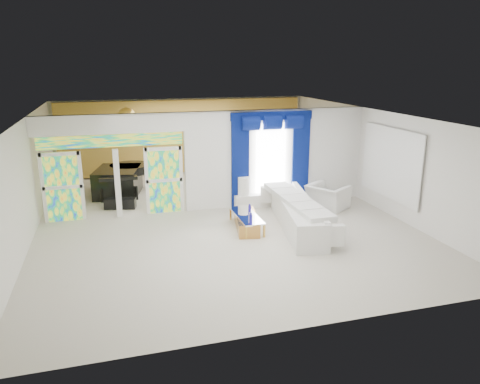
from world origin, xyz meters
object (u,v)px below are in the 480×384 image
object	(u,v)px
white_sofa	(297,215)
console_table	(253,201)
grand_piano	(118,182)
coffee_table	(246,222)
armchair	(328,197)

from	to	relation	value
white_sofa	console_table	xyz separation A→B (m)	(-0.60, 2.10, -0.17)
white_sofa	grand_piano	xyz separation A→B (m)	(-4.62, 4.69, 0.09)
coffee_table	armchair	distance (m)	3.11
armchair	grand_piano	xyz separation A→B (m)	(-6.20, 3.37, 0.09)
console_table	armchair	size ratio (longest dim) A/B	1.06
coffee_table	grand_piano	bearing A→B (deg)	126.65
white_sofa	console_table	distance (m)	2.19
console_table	grand_piano	xyz separation A→B (m)	(-4.02, 2.59, 0.25)
coffee_table	white_sofa	bearing A→B (deg)	-12.53
white_sofa	coffee_table	distance (m)	1.39
console_table	coffee_table	bearing A→B (deg)	-112.71
armchair	coffee_table	bearing A→B (deg)	77.33
coffee_table	console_table	world-z (taller)	console_table
coffee_table	armchair	world-z (taller)	armchair
coffee_table	grand_piano	size ratio (longest dim) A/B	0.92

